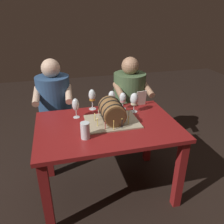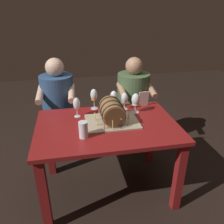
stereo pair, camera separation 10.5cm
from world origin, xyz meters
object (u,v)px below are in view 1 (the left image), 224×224
menu_card (141,98)px  person_seated_left (56,113)px  wine_glass_rose (123,98)px  wine_glass_empty (76,105)px  wine_glass_white (134,100)px  beer_pint (85,131)px  barrel_cake (112,113)px  wine_glass_red (112,96)px  wine_glass_amber (92,96)px  dining_table (108,136)px  person_seated_right (129,106)px

menu_card → person_seated_left: person_seated_left is taller
wine_glass_rose → menu_card: bearing=10.7°
wine_glass_empty → person_seated_left: bearing=110.4°
wine_glass_white → person_seated_left: bearing=144.7°
beer_pint → person_seated_left: (-0.22, 0.90, -0.23)m
barrel_cake → wine_glass_white: bearing=31.2°
wine_glass_empty → wine_glass_red: bearing=20.3°
wine_glass_red → wine_glass_amber: 0.20m
beer_pint → wine_glass_red: bearing=56.4°
wine_glass_white → wine_glass_empty: size_ratio=1.03×
dining_table → barrel_cake: size_ratio=2.66×
barrel_cake → wine_glass_rose: (0.17, 0.25, 0.02)m
person_seated_left → dining_table: bearing=-58.7°
wine_glass_amber → wine_glass_rose: wine_glass_amber is taller
wine_glass_red → menu_card: size_ratio=1.13×
dining_table → person_seated_right: (0.44, 0.73, -0.06)m
dining_table → wine_glass_amber: wine_glass_amber is taller
wine_glass_red → person_seated_right: (0.31, 0.38, -0.30)m
barrel_cake → beer_pint: 0.34m
wine_glass_red → dining_table: bearing=-110.2°
wine_glass_red → beer_pint: wine_glass_red is taller
wine_glass_rose → person_seated_right: person_seated_right is taller
person_seated_right → beer_pint: bearing=-126.2°
beer_pint → menu_card: 0.83m
wine_glass_white → wine_glass_rose: bearing=132.8°
wine_glass_amber → person_seated_right: person_seated_right is taller
wine_glass_white → person_seated_left: (-0.75, 0.53, -0.30)m
wine_glass_white → wine_glass_amber: wine_glass_amber is taller
dining_table → wine_glass_empty: bearing=140.2°
menu_card → person_seated_right: bearing=82.3°
wine_glass_empty → wine_glass_amber: size_ratio=0.91×
wine_glass_red → wine_glass_white: 0.24m
barrel_cake → wine_glass_rose: bearing=55.3°
menu_card → person_seated_right: size_ratio=0.14×
wine_glass_red → wine_glass_white: size_ratio=0.92×
barrel_cake → person_seated_right: (0.39, 0.69, -0.27)m
wine_glass_amber → person_seated_right: bearing=35.8°
barrel_cake → wine_glass_red: (0.08, 0.31, 0.03)m
barrel_cake → wine_glass_amber: bearing=110.6°
barrel_cake → wine_glass_rose: size_ratio=2.67×
dining_table → wine_glass_rose: (0.22, 0.29, 0.23)m
wine_glass_red → wine_glass_rose: bearing=-31.7°
wine_glass_red → beer_pint: bearing=-123.6°
dining_table → wine_glass_white: wine_glass_white is taller
person_seated_right → person_seated_left: bearing=-180.0°
dining_table → wine_glass_empty: (-0.25, 0.21, 0.25)m
wine_glass_white → beer_pint: bearing=-145.2°
wine_glass_empty → wine_glass_rose: 0.48m
barrel_cake → person_seated_left: size_ratio=0.39×
wine_glass_red → person_seated_right: person_seated_right is taller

